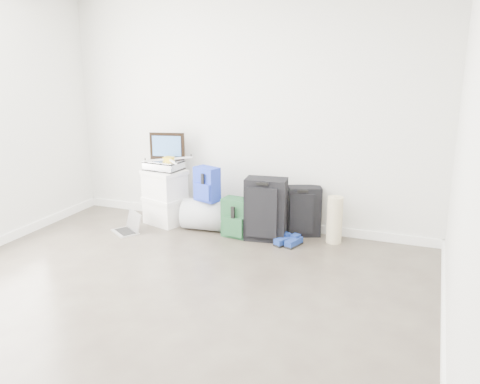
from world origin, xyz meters
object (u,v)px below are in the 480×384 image
at_px(boxes_stack, 165,197).
at_px(duffel_bag, 208,215).
at_px(large_suitcase, 266,209).
at_px(laptop, 129,227).
at_px(briefcase, 164,165).
at_px(carry_on, 304,211).

bearing_deg(boxes_stack, duffel_bag, 14.72).
bearing_deg(large_suitcase, laptop, -174.73).
relative_size(briefcase, laptop, 1.01).
relative_size(duffel_bag, laptop, 1.46).
height_order(large_suitcase, laptop, large_suitcase).
height_order(duffel_bag, carry_on, carry_on).
distance_m(boxes_stack, large_suitcase, 1.31).
bearing_deg(carry_on, laptop, 175.52).
distance_m(boxes_stack, briefcase, 0.39).
xyz_separation_m(boxes_stack, briefcase, (-0.00, 0.00, 0.39)).
distance_m(large_suitcase, carry_on, 0.47).
bearing_deg(laptop, duffel_bag, 60.57).
bearing_deg(large_suitcase, boxes_stack, 168.71).
height_order(briefcase, laptop, briefcase).
xyz_separation_m(duffel_bag, laptop, (-0.83, -0.41, -0.13)).
relative_size(boxes_stack, large_suitcase, 0.96).
relative_size(duffel_bag, large_suitcase, 0.85).
bearing_deg(briefcase, large_suitcase, 1.96).
relative_size(boxes_stack, carry_on, 1.17).
distance_m(boxes_stack, duffel_bag, 0.61).
height_order(briefcase, large_suitcase, briefcase).
bearing_deg(large_suitcase, briefcase, 168.71).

